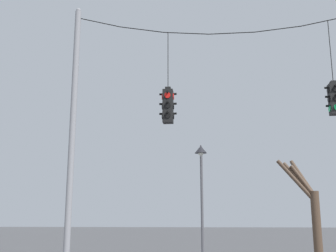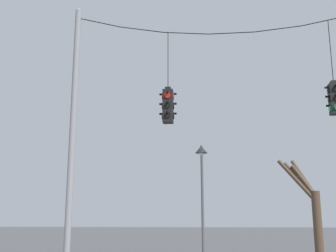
% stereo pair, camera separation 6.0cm
% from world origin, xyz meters
% --- Properties ---
extents(utility_pole_left, '(0.21, 0.21, 9.56)m').
position_xyz_m(utility_pole_left, '(-5.44, 0.45, 4.77)').
color(utility_pole_left, gray).
rests_on(utility_pole_left, ground_plane).
extents(span_wire, '(10.89, 0.03, 0.88)m').
position_xyz_m(span_wire, '(0.00, 0.45, 8.62)').
color(span_wire, black).
extents(traffic_light_near_left_pole, '(0.58, 0.58, 3.23)m').
position_xyz_m(traffic_light_near_left_pole, '(-2.19, 0.45, 5.83)').
color(traffic_light_near_left_pole, black).
extents(traffic_light_over_intersection, '(0.58, 0.58, 3.24)m').
position_xyz_m(traffic_light_over_intersection, '(3.21, 0.45, 5.92)').
color(traffic_light_over_intersection, black).
extents(street_lamp, '(0.54, 0.92, 5.34)m').
position_xyz_m(street_lamp, '(-1.24, 5.61, 4.11)').
color(street_lamp, '#515156').
rests_on(street_lamp, ground_plane).
extents(bare_tree, '(2.14, 2.07, 5.48)m').
position_xyz_m(bare_tree, '(4.42, 10.51, 2.68)').
color(bare_tree, brown).
rests_on(bare_tree, ground_plane).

